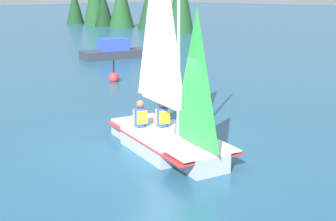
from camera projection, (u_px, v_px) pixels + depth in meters
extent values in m
plane|color=#235675|center=(168.00, 150.00, 11.93)|extent=(260.00, 260.00, 0.00)
cube|color=#B2BCCC|center=(168.00, 142.00, 11.87)|extent=(2.59, 2.20, 0.45)
cube|color=#B2BCCC|center=(202.00, 161.00, 10.54)|extent=(1.14, 1.13, 0.45)
cube|color=#B2BCCC|center=(141.00, 127.00, 13.21)|extent=(1.28, 1.60, 0.45)
cube|color=red|center=(168.00, 136.00, 11.84)|extent=(4.27, 2.69, 0.05)
cube|color=silver|center=(191.00, 145.00, 10.88)|extent=(2.17, 1.96, 0.04)
cylinder|color=#B7B7BC|center=(179.00, 23.00, 10.71)|extent=(0.08, 0.08, 5.58)
cylinder|color=#B7B7BC|center=(160.00, 102.00, 12.01)|extent=(1.83, 0.58, 0.07)
pyramid|color=white|center=(159.00, 8.00, 11.42)|extent=(1.73, 0.54, 4.71)
pyramid|color=green|center=(196.00, 77.00, 10.34)|extent=(1.33, 0.42, 3.10)
cube|color=black|center=(133.00, 125.00, 13.67)|extent=(0.09, 0.05, 0.31)
cube|color=black|center=(163.00, 134.00, 12.50)|extent=(0.34, 0.31, 0.45)
cylinder|color=blue|center=(163.00, 117.00, 12.39)|extent=(0.37, 0.37, 0.50)
cube|color=yellow|center=(163.00, 116.00, 12.38)|extent=(0.40, 0.34, 0.35)
sphere|color=brown|center=(163.00, 104.00, 12.30)|extent=(0.22, 0.22, 0.22)
cylinder|color=red|center=(163.00, 101.00, 12.28)|extent=(0.26, 0.26, 0.06)
cube|color=black|center=(140.00, 134.00, 12.49)|extent=(0.34, 0.31, 0.45)
cylinder|color=blue|center=(140.00, 117.00, 12.37)|extent=(0.37, 0.37, 0.50)
cube|color=yellow|center=(140.00, 116.00, 12.36)|extent=(0.40, 0.34, 0.35)
sphere|color=brown|center=(140.00, 104.00, 12.28)|extent=(0.22, 0.22, 0.22)
cube|color=#333842|center=(119.00, 54.00, 28.50)|extent=(2.79, 4.85, 0.50)
cube|color=blue|center=(114.00, 44.00, 28.19)|extent=(1.64, 1.90, 0.70)
cube|color=black|center=(154.00, 51.00, 29.62)|extent=(0.30, 0.30, 0.60)
cone|color=#193D1E|center=(75.00, 6.00, 58.53)|extent=(2.19, 2.19, 4.42)
cone|color=#143319|center=(104.00, 9.00, 54.42)|extent=(2.26, 2.26, 4.05)
cone|color=#1E4C23|center=(121.00, 1.00, 52.28)|extent=(2.85, 2.85, 5.74)
cone|color=#193D1E|center=(150.00, 6.00, 50.19)|extent=(2.61, 2.61, 4.95)
cone|color=#143319|center=(163.00, 8.00, 47.93)|extent=(1.74, 1.74, 4.62)
sphere|color=red|center=(114.00, 78.00, 21.04)|extent=(0.48, 0.48, 0.48)
cylinder|color=black|center=(114.00, 67.00, 20.92)|extent=(0.06, 0.06, 0.64)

